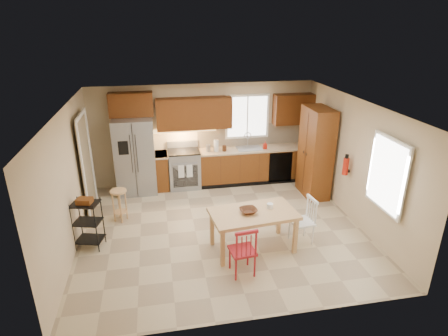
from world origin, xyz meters
TOP-DOWN VIEW (x-y plane):
  - floor at (0.00, 0.00)m, footprint 5.50×5.50m
  - ceiling at (0.00, 0.00)m, footprint 5.50×5.00m
  - wall_back at (0.00, 2.50)m, footprint 5.50×0.02m
  - wall_front at (0.00, -2.50)m, footprint 5.50×0.02m
  - wall_left at (-2.75, 0.00)m, footprint 0.02×5.00m
  - wall_right at (2.75, 0.00)m, footprint 0.02×5.00m
  - refrigerator at (-1.70, 2.12)m, footprint 0.92×0.75m
  - range_stove at (-0.55, 2.19)m, footprint 0.76×0.63m
  - base_cabinet_narrow at (-1.10, 2.20)m, footprint 0.30×0.60m
  - base_cabinet_run at (1.29, 2.20)m, footprint 2.92×0.60m
  - dishwasher at (1.85, 1.91)m, footprint 0.60×0.02m
  - backsplash at (1.29, 2.48)m, footprint 2.92×0.03m
  - upper_over_fridge at (-1.70, 2.33)m, footprint 1.00×0.35m
  - upper_left_block at (-0.25, 2.33)m, footprint 1.80×0.35m
  - upper_right_block at (2.25, 2.33)m, footprint 1.00×0.35m
  - window_back at (1.10, 2.48)m, footprint 1.12×0.04m
  - sink at (1.10, 2.20)m, footprint 0.62×0.46m
  - undercab_glow at (-0.55, 2.30)m, footprint 1.60×0.30m
  - soap_bottle at (1.48, 2.10)m, footprint 0.09×0.09m
  - paper_towel at (0.25, 2.15)m, footprint 0.12×0.12m
  - canister_steel at (0.05, 2.15)m, footprint 0.11×0.11m
  - canister_wood at (0.45, 2.12)m, footprint 0.10×0.10m
  - pantry at (2.43, 1.20)m, footprint 0.50×0.95m
  - fire_extinguisher at (2.63, 0.15)m, footprint 0.12×0.12m
  - window_right at (2.68, -1.15)m, footprint 0.04×1.02m
  - doorway at (-2.67, 1.30)m, footprint 0.04×0.95m
  - dining_table at (0.43, -0.79)m, footprint 1.59×1.01m
  - chair_red at (0.08, -1.44)m, footprint 0.46×0.46m
  - chair_white at (1.38, -0.74)m, footprint 0.46×0.46m
  - table_bowl at (0.33, -0.79)m, footprint 0.34×0.34m
  - table_jar at (0.76, -0.69)m, footprint 0.12×0.12m
  - bar_stool at (-2.02, 0.73)m, footprint 0.44×0.44m
  - utility_cart at (-2.50, -0.18)m, footprint 0.55×0.48m

SIDE VIEW (x-z plane):
  - floor at x=0.00m, z-range 0.00..0.00m
  - bar_stool at x=-2.02m, z-range 0.00..0.69m
  - dining_table at x=0.43m, z-range 0.00..0.74m
  - chair_red at x=0.08m, z-range 0.00..0.89m
  - chair_white at x=1.38m, z-range 0.00..0.89m
  - base_cabinet_narrow at x=-1.10m, z-range 0.00..0.90m
  - base_cabinet_run at x=1.29m, z-range 0.00..0.90m
  - dishwasher at x=1.85m, z-range 0.06..0.84m
  - range_stove at x=-0.55m, z-range 0.00..0.92m
  - utility_cart at x=-2.50m, z-range 0.00..0.94m
  - table_bowl at x=0.33m, z-range 0.71..0.78m
  - table_jar at x=0.76m, z-range 0.71..0.84m
  - sink at x=1.10m, z-range 0.78..0.94m
  - refrigerator at x=-1.70m, z-range 0.00..1.82m
  - canister_wood at x=0.45m, z-range 0.90..1.04m
  - canister_steel at x=0.05m, z-range 0.90..1.08m
  - soap_bottle at x=1.48m, z-range 0.90..1.09m
  - paper_towel at x=0.25m, z-range 0.90..1.18m
  - pantry at x=2.43m, z-range 0.00..2.10m
  - doorway at x=-2.67m, z-range 0.00..2.10m
  - fire_extinguisher at x=2.63m, z-range 0.92..1.28m
  - backsplash at x=1.29m, z-range 0.90..1.45m
  - wall_back at x=0.00m, z-range 0.00..2.50m
  - wall_front at x=0.00m, z-range 0.00..2.50m
  - wall_left at x=-2.75m, z-range 0.00..2.50m
  - wall_right at x=2.75m, z-range 0.00..2.50m
  - undercab_glow at x=-0.55m, z-range 1.43..1.43m
  - window_right at x=2.68m, z-range 0.79..2.11m
  - window_back at x=1.10m, z-range 1.09..2.21m
  - upper_left_block at x=-0.25m, z-range 1.45..2.20m
  - upper_right_block at x=2.25m, z-range 1.45..2.20m
  - upper_over_fridge at x=-1.70m, z-range 1.83..2.38m
  - ceiling at x=0.00m, z-range 2.49..2.51m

